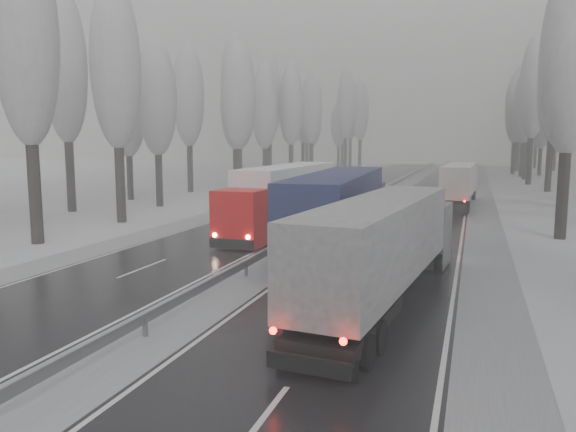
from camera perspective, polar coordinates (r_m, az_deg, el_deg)
The scene contains 51 objects.
ground at distance 15.19m, azimuth -22.75°, elevation -16.23°, with size 260.00×260.00×0.00m, color silver.
carriageway_right at distance 40.98m, azimuth 12.41°, elevation -0.85°, with size 7.50×200.00×0.03m, color black.
carriageway_left at distance 43.31m, azimuth -1.53°, elevation -0.21°, with size 7.50×200.00×0.03m, color black.
median_slush at distance 41.83m, azimuth 5.24°, elevation -0.52°, with size 3.00×200.00×0.04m, color #A9ABB2.
shoulder_right at distance 40.78m, azimuth 19.34°, elevation -1.14°, with size 2.40×200.00×0.04m, color #A9ABB2.
shoulder_left at distance 45.23m, azimuth -7.44°, elevation 0.07°, with size 2.40×200.00×0.04m, color #A9ABB2.
median_guardrail at distance 41.74m, azimuth 5.25°, elevation 0.26°, with size 0.12×200.00×0.76m.
tree_18 at distance 38.00m, azimuth 26.86°, elevation 14.02°, with size 3.60×3.60×16.58m.
tree_22 at distance 56.60m, azimuth 26.64°, elevation 11.23°, with size 3.60×3.60×15.86m.
tree_24 at distance 62.35m, azimuth 26.92°, elevation 13.54°, with size 3.60×3.60×20.49m.
tree_26 at distance 72.32m, azimuth 25.40°, elevation 11.85°, with size 3.60×3.60×18.78m.
tree_28 at distance 82.84m, azimuth 23.67°, elevation 11.71°, with size 3.60×3.60×19.62m.
tree_30 at distance 92.47m, azimuth 23.23°, elevation 10.55°, with size 3.60×3.60×17.86m.
tree_31 at distance 97.10m, azimuth 26.58°, elevation 10.47°, with size 3.60×3.60×18.58m.
tree_32 at distance 99.93m, azimuth 22.90°, elevation 10.12°, with size 3.60×3.60×17.33m.
tree_33 at distance 104.11m, azimuth 24.42°, elevation 8.86°, with size 3.60×3.60×14.33m.
tree_34 at distance 106.96m, azimuth 22.13°, elevation 10.07°, with size 3.60×3.60×17.63m.
tree_35 at distance 111.88m, azimuth 26.79°, elevation 9.89°, with size 3.60×3.60×18.25m.
tree_36 at distance 116.95m, azimuth 22.51°, elevation 10.62°, with size 3.60×3.60×20.23m.
tree_37 at distance 121.46m, azimuth 25.65°, elevation 9.16°, with size 3.60×3.60×16.37m.
tree_38 at distance 127.52m, azimuth 22.92°, elevation 9.66°, with size 3.60×3.60×17.97m.
tree_39 at distance 131.69m, azimuth 24.00°, elevation 9.03°, with size 3.60×3.60×16.19m.
tree_56 at distance 35.91m, azimuth -25.12°, elevation 16.12°, with size 3.60×3.60×18.12m.
tree_58 at distance 42.93m, azimuth -17.11°, elevation 14.23°, with size 3.60×3.60×17.21m.
tree_59 at distance 50.82m, azimuth -21.73°, elevation 13.83°, with size 3.60×3.60×18.41m.
tree_60 at distance 52.26m, azimuth -13.20°, elevation 11.48°, with size 3.60×3.60×14.84m.
tree_61 at distance 58.70m, azimuth -15.99°, elevation 10.39°, with size 3.60×3.60×13.95m.
tree_62 at distance 59.03m, azimuth -5.04°, elevation 11.95°, with size 3.60×3.60×16.04m.
tree_63 at distance 66.10m, azimuth -10.08°, elevation 11.87°, with size 3.60×3.60×16.88m.
tree_64 at distance 68.94m, azimuth -5.38°, elevation 11.00°, with size 3.60×3.60×15.42m.
tree_65 at distance 73.50m, azimuth -5.43°, elevation 12.82°, with size 3.60×3.60×19.48m.
tree_66 at distance 77.81m, azimuth -2.40°, elevation 10.57°, with size 3.60×3.60×15.23m.
tree_67 at distance 82.10m, azimuth -2.32°, elevation 11.26°, with size 3.60×3.60×17.09m.
tree_68 at distance 83.70m, azimuth 0.30°, elevation 11.00°, with size 3.60×3.60×16.65m.
tree_69 at distance 89.17m, azimuth -1.91°, elevation 11.90°, with size 3.60×3.60×19.35m.
tree_70 at distance 93.27m, azimuth 2.41°, elevation 10.84°, with size 3.60×3.60×17.09m.
tree_71 at distance 98.57m, azimuth 0.35°, elevation 11.61°, with size 3.60×3.60×19.61m.
tree_72 at distance 102.90m, azimuth 2.44°, elevation 9.84°, with size 3.60×3.60×15.11m.
tree_73 at distance 107.61m, azimuth 1.54°, elevation 10.47°, with size 3.60×3.60×17.22m.
tree_74 at distance 112.54m, azimuth 5.92°, elevation 11.11°, with size 3.60×3.60×19.68m.
tree_75 at distance 118.66m, azimuth 1.96°, elevation 10.64°, with size 3.60×3.60×18.60m.
tree_76 at distance 121.47m, azimuth 7.37°, elevation 10.50°, with size 3.60×3.60×18.55m.
tree_77 at distance 126.47m, azimuth 5.17°, elevation 9.20°, with size 3.60×3.60×14.32m.
tree_78 at distance 128.66m, azimuth 6.39°, elevation 10.65°, with size 3.60×3.60×19.55m.
tree_79 at distance 133.09m, azimuth 5.56°, elevation 9.88°, with size 3.60×3.60×17.07m.
truck_grey_tarp at distance 20.78m, azimuth 10.04°, elevation -2.65°, with size 3.94×15.58×3.96m.
truck_blue_box at distance 28.62m, azimuth 5.48°, elevation 0.80°, with size 3.52×17.29×4.41m.
truck_cream_box at distance 53.57m, azimuth 17.10°, elevation 3.37°, with size 3.00×15.06×3.84m.
box_truck_distant at distance 85.19m, azimuth 16.66°, elevation 4.45°, with size 2.73×8.32×3.08m.
truck_red_white at distance 37.45m, azimuth -0.48°, elevation 2.35°, with size 3.05×16.72×4.27m.
truck_red_red at distance 47.89m, azimuth -0.89°, elevation 3.09°, with size 3.29×14.26×3.63m.
Camera 1 is at (9.38, -10.32, 6.03)m, focal length 35.00 mm.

